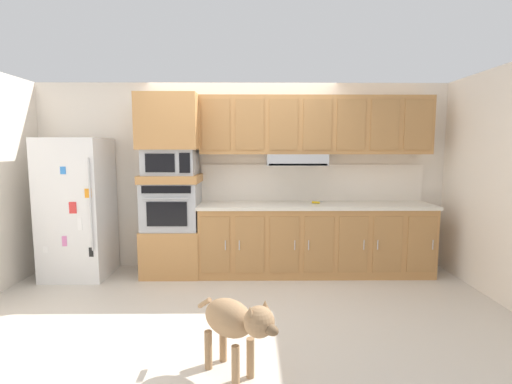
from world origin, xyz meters
TOP-DOWN VIEW (x-y plane):
  - ground_plane at (0.00, 0.00)m, footprint 9.60×9.60m
  - back_kitchen_wall at (0.00, 1.11)m, footprint 6.20×0.12m
  - side_panel_right at (2.80, 0.00)m, footprint 0.12×7.10m
  - refrigerator at (-2.09, 0.68)m, footprint 0.76×0.73m
  - oven_base_cabinet at (-0.91, 0.75)m, footprint 0.74×0.62m
  - built_in_oven at (-0.91, 0.75)m, footprint 0.70×0.62m
  - appliance_mid_shelf at (-0.91, 0.75)m, footprint 0.74×0.62m
  - microwave at (-0.91, 0.75)m, footprint 0.64×0.54m
  - appliance_upper_cabinet at (-0.91, 0.75)m, footprint 0.74×0.62m
  - lower_cabinet_run at (0.95, 0.75)m, footprint 2.97×0.63m
  - countertop_slab at (0.95, 0.75)m, footprint 3.01×0.64m
  - backsplash_panel at (0.95, 1.04)m, footprint 3.01×0.02m
  - upper_cabinet_with_hood at (0.93, 0.87)m, footprint 2.97×0.48m
  - screwdriver at (0.96, 0.80)m, footprint 0.15×0.16m
  - dog at (0.01, -1.52)m, footprint 0.62×0.62m

SIDE VIEW (x-z plane):
  - ground_plane at x=0.00m, z-range 0.00..0.00m
  - oven_base_cabinet at x=-0.91m, z-range 0.00..0.60m
  - dog at x=0.01m, z-range 0.11..0.72m
  - lower_cabinet_run at x=0.95m, z-range 0.00..0.88m
  - refrigerator at x=-2.09m, z-range 0.00..1.76m
  - countertop_slab at x=0.95m, z-range 0.88..0.92m
  - built_in_oven at x=-0.91m, z-range 0.60..1.20m
  - screwdriver at x=0.96m, z-range 0.92..0.95m
  - backsplash_panel at x=0.95m, z-range 0.92..1.42m
  - back_kitchen_wall at x=0.00m, z-range 0.00..2.50m
  - side_panel_right at x=2.80m, z-range 0.00..2.50m
  - appliance_mid_shelf at x=-0.91m, z-range 1.20..1.30m
  - microwave at x=-0.91m, z-range 1.30..1.62m
  - upper_cabinet_with_hood at x=0.93m, z-range 1.46..2.34m
  - appliance_upper_cabinet at x=-0.91m, z-range 1.62..2.30m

